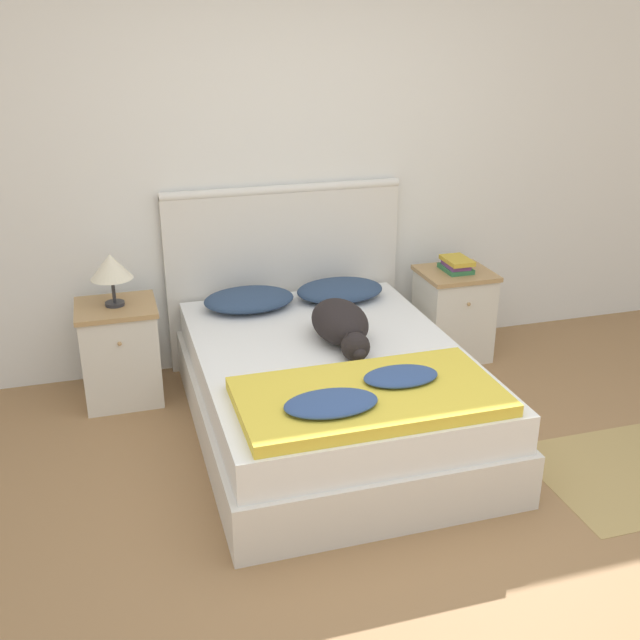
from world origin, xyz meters
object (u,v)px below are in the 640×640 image
Objects in this scene: nightstand_right at (453,314)px; dog at (341,324)px; pillow_right at (340,290)px; book_stack at (456,265)px; nightstand_left at (120,352)px; bed at (330,391)px; pillow_left at (249,299)px; table_lamp at (111,268)px.

dog is (-0.98, -0.61, 0.28)m from nightstand_right.
book_stack is at bearing -1.73° from pillow_right.
book_stack reaches higher than nightstand_left.
nightstand_left is 1.39m from pillow_right.
book_stack is (0.78, -0.02, 0.10)m from pillow_right.
nightstand_right is at bearing 33.32° from bed.
nightstand_left is 2.52× the size of book_stack.
bed is 3.26× the size of nightstand_right.
book_stack is (1.07, 0.71, 0.41)m from bed.
pillow_right is (1.36, 0.03, 0.24)m from nightstand_left.
nightstand_left is 1.35m from dog.
bed is at bearing -146.59° from book_stack.
nightstand_right is at bearing 31.84° from dog.
pillow_right is at bearing 68.38° from bed.
pillow_left is at bearing 1.90° from nightstand_left.
bed is at bearing -33.32° from nightstand_left.
dog is (0.09, 0.10, 0.35)m from bed.
nightstand_left and pillow_left have the same top height.
dog is (1.17, -0.61, 0.28)m from nightstand_left.
pillow_left is at bearing 121.04° from dog.
book_stack reaches higher than pillow_left.
pillow_right is 1.39m from table_lamp.
bed is 8.22× the size of book_stack.
nightstand_right is 1.09× the size of pillow_left.
book_stack is (1.36, -0.02, 0.10)m from pillow_left.
table_lamp is at bearing 152.39° from dog.
nightstand_left is at bearing -178.91° from pillow_right.
table_lamp reaches higher than pillow_right.
nightstand_left is at bearing 146.68° from bed.
pillow_left is 1.80× the size of table_lamp.
nightstand_right is 2.52× the size of book_stack.
book_stack is at bearing 0.06° from nightstand_left.
pillow_left is (-1.36, 0.03, 0.24)m from nightstand_right.
dog is at bearing -27.61° from table_lamp.
pillow_right is 0.82× the size of dog.
pillow_right is (0.29, 0.73, 0.30)m from bed.
bed is 2.90× the size of dog.
bed is 1.35m from book_stack.
nightstand_left and pillow_right have the same top height.
bed is 0.84m from pillow_left.
table_lamp reaches higher than book_stack.
pillow_left is 0.82× the size of dog.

